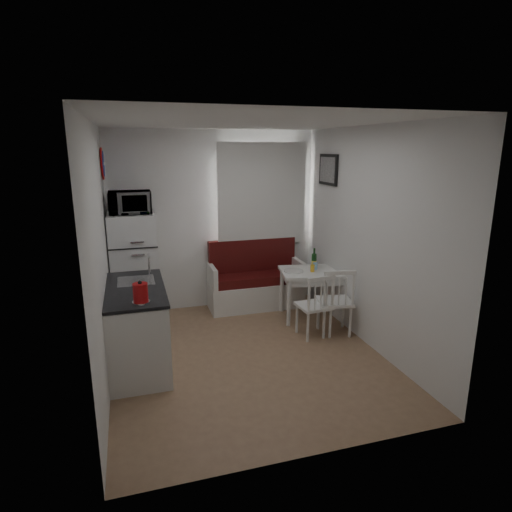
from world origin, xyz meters
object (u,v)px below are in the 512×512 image
Objects in this scene: kettle at (141,293)px; wine_bottle at (314,258)px; dining_table at (314,276)px; microwave at (130,202)px; chair_right at (338,295)px; chair_left at (317,300)px; kitchen_counter at (138,326)px; bench at (255,285)px; fridge at (135,269)px.

kettle is 2.76m from wine_bottle.
dining_table is 0.25m from wine_bottle.
microwave is at bearing 90.99° from kettle.
microwave is (-2.43, 1.14, 1.11)m from chair_right.
chair_right is (0.29, -0.01, 0.03)m from chair_left.
kitchen_counter is at bearing -90.94° from microwave.
chair_right is (0.04, -0.66, -0.06)m from dining_table.
wine_bottle reaches higher than chair_right.
kitchen_counter is 2.52m from dining_table.
microwave reaches higher than bench.
kitchen_counter is at bearing -142.18° from bench.
fridge is (-2.14, 1.19, 0.24)m from chair_left.
dining_table is at bearing 16.45° from kitchen_counter.
kettle reaches higher than chair_left.
wine_bottle is (-0.00, 0.76, 0.29)m from chair_right.
fridge is at bearing 169.91° from wine_bottle.
kitchen_counter is 2.61m from wine_bottle.
chair_right is 0.81m from wine_bottle.
chair_left is 0.85× the size of microwave.
microwave is (-2.39, 0.48, 1.05)m from dining_table.
microwave is at bearing 147.18° from chair_left.
bench is 2.19m from microwave.
microwave reaches higher than dining_table.
fridge is at bearing 90.97° from kettle.
bench is (1.75, 1.36, -0.12)m from kitchen_counter.
bench is 1.50m from chair_right.
chair_right is at bearing 13.72° from kettle.
dining_table is at bearing 104.85° from chair_right.
kettle is (-1.70, -1.89, 0.68)m from bench.
chair_left is 2.00× the size of kettle.
bench reaches higher than dining_table.
microwave reaches higher than chair_left.
fridge is 2.88× the size of microwave.
kettle is at bearing -142.31° from dining_table.
kitchen_counter is at bearing -153.71° from dining_table.
chair_left is at bearing 15.65° from kettle.
kettle is at bearing -169.18° from chair_left.
chair_left is (-0.25, -0.66, -0.10)m from dining_table.
microwave is (0.00, -0.05, 0.90)m from fridge.
fridge reaches higher than bench.
microwave is 1.85m from kettle.
fridge reaches higher than chair_left.
bench is 6.28× the size of kettle.
bench is 1.38m from chair_left.
chair_left is at bearing -169.58° from chair_right.
kitchen_counter is 0.77m from kettle.
fridge reaches higher than kitchen_counter.
fridge reaches higher than kettle.
kettle is (-2.11, -0.59, 0.50)m from chair_left.
chair_right is (2.45, 0.05, 0.09)m from kitchen_counter.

